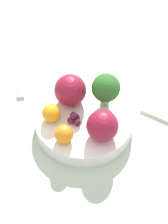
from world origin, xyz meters
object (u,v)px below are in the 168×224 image
(orange_front, at_px, (64,134))
(grape_cluster, at_px, (75,119))
(spoon, at_px, (20,85))
(broccoli, at_px, (105,87))
(apple_red, at_px, (69,91))
(bowl, at_px, (84,120))
(apple_green, at_px, (104,125))
(orange_back, at_px, (51,113))

(orange_front, height_order, grape_cluster, orange_front)
(spoon, bearing_deg, broccoli, 121.76)
(broccoli, distance_m, spoon, 0.21)
(apple_red, distance_m, orange_front, 0.09)
(bowl, height_order, orange_front, orange_front)
(apple_red, xyz_separation_m, grape_cluster, (0.02, 0.05, -0.02))
(apple_red, xyz_separation_m, apple_green, (-0.01, 0.10, -0.00))
(bowl, xyz_separation_m, broccoli, (-0.05, -0.00, 0.06))
(broccoli, relative_size, apple_red, 1.17)
(apple_red, relative_size, orange_back, 1.74)
(bowl, distance_m, grape_cluster, 0.04)
(broccoli, height_order, orange_back, broccoli)
(bowl, height_order, broccoli, broccoli)
(orange_back, bearing_deg, orange_front, 81.85)
(apple_red, height_order, orange_back, apple_red)
(apple_green, xyz_separation_m, orange_back, (0.06, -0.09, -0.01))
(apple_red, relative_size, grape_cluster, 2.37)
(bowl, distance_m, orange_front, 0.08)
(bowl, relative_size, orange_back, 5.39)
(apple_green, bearing_deg, bowl, -85.66)
(apple_red, bearing_deg, bowl, 93.89)
(apple_red, distance_m, orange_back, 0.06)
(broccoli, bearing_deg, orange_back, -13.28)
(bowl, bearing_deg, apple_red, -86.11)
(grape_cluster, distance_m, spoon, 0.18)
(orange_back, bearing_deg, broccoli, 166.72)
(apple_green, height_order, spoon, apple_green)
(orange_back, xyz_separation_m, grape_cluster, (-0.03, 0.03, -0.01))
(orange_front, xyz_separation_m, grape_cluster, (-0.04, -0.02, -0.01))
(apple_green, height_order, grape_cluster, apple_green)
(orange_front, relative_size, grape_cluster, 1.32)
(orange_front, relative_size, orange_back, 0.98)
(bowl, height_order, spoon, bowl)
(bowl, height_order, orange_back, orange_back)
(grape_cluster, height_order, spoon, grape_cluster)
(apple_green, bearing_deg, grape_cluster, -61.76)
(apple_green, bearing_deg, apple_red, -85.86)
(orange_front, bearing_deg, bowl, -158.96)
(spoon, bearing_deg, apple_red, 111.05)
(broccoli, xyz_separation_m, orange_front, (0.11, 0.03, -0.03))
(apple_green, relative_size, grape_cluster, 2.23)
(apple_red, height_order, spoon, apple_red)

